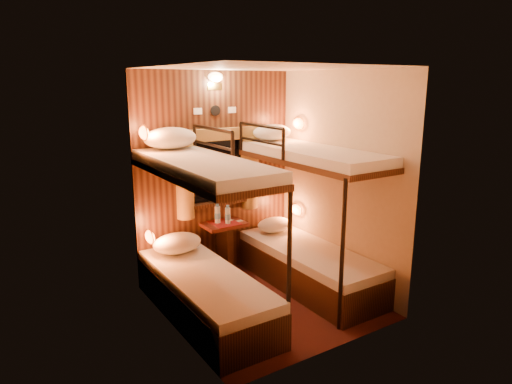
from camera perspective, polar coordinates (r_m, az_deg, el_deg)
floor at (r=4.97m, az=0.98°, el=-13.56°), size 2.10×2.10×0.00m
ceiling at (r=4.42m, az=1.11°, el=15.31°), size 2.10×2.10×0.00m
wall_back at (r=5.43m, az=-5.11°, el=2.20°), size 2.40×0.00×2.40m
wall_front at (r=3.75m, az=9.98°, el=-3.14°), size 2.40×0.00×2.40m
wall_left at (r=4.10m, az=-10.69°, el=-1.75°), size 0.00×2.40×2.40m
wall_right at (r=5.16m, az=10.33°, el=1.42°), size 0.00×2.40×2.40m
back_panel at (r=5.42m, az=-5.04°, el=2.18°), size 2.00×0.03×2.40m
bunk_left at (r=4.50m, az=-6.46°, el=-8.83°), size 0.72×1.90×1.82m
bunk_right at (r=5.16m, az=6.61°, el=-5.86°), size 0.72×1.90×1.82m
window at (r=5.40m, az=-4.88°, el=1.93°), size 1.00×0.12×0.79m
curtains at (r=5.35m, az=-4.74°, el=2.73°), size 1.10×0.22×1.00m
back_fixtures at (r=5.28m, az=-5.10°, el=13.30°), size 0.54×0.09×0.48m
reading_lamps at (r=5.12m, az=-3.30°, el=2.00°), size 2.00×0.20×1.25m
table at (r=5.47m, az=-3.96°, el=-6.23°), size 0.50×0.34×0.66m
bottle_left at (r=5.37m, az=-4.83°, el=-2.85°), size 0.07×0.07×0.24m
bottle_right at (r=5.34m, az=-3.55°, el=-2.98°), size 0.06×0.06×0.22m
sachet_a at (r=5.46m, az=-2.09°, el=-3.63°), size 0.08×0.06×0.01m
sachet_b at (r=5.49m, az=-3.19°, el=-3.55°), size 0.09×0.08×0.01m
pillow_lower_left at (r=5.06m, az=-9.82°, el=-6.31°), size 0.54×0.39×0.21m
pillow_lower_right at (r=5.67m, az=2.31°, el=-4.11°), size 0.45×0.32×0.18m
pillow_upper_left at (r=4.86m, az=-10.69°, el=6.65°), size 0.57×0.41×0.22m
pillow_upper_right at (r=5.49m, az=2.02°, el=7.47°), size 0.49×0.35×0.19m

